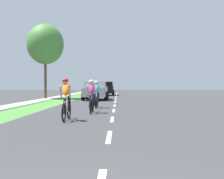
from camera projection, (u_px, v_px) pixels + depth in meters
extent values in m
plane|color=#38383A|center=(115.00, 102.00, 21.93)|extent=(120.00, 120.00, 0.00)
cube|color=#478438|center=(54.00, 102.00, 22.03)|extent=(2.03, 70.00, 0.01)
cube|color=#9E998E|center=(32.00, 102.00, 22.07)|extent=(1.36, 70.00, 0.10)
cube|color=white|center=(109.00, 137.00, 7.27)|extent=(0.12, 1.80, 0.01)
cube|color=white|center=(112.00, 119.00, 11.00)|extent=(0.12, 1.80, 0.01)
cube|color=white|center=(114.00, 111.00, 14.73)|extent=(0.12, 1.80, 0.01)
cube|color=white|center=(115.00, 106.00, 18.46)|extent=(0.12, 1.80, 0.01)
cube|color=white|center=(115.00, 102.00, 22.19)|extent=(0.12, 1.80, 0.01)
cube|color=white|center=(116.00, 100.00, 25.93)|extent=(0.12, 1.80, 0.01)
cube|color=white|center=(116.00, 98.00, 29.66)|extent=(0.12, 1.80, 0.01)
cube|color=white|center=(116.00, 97.00, 33.39)|extent=(0.12, 1.80, 0.01)
cube|color=white|center=(116.00, 95.00, 37.12)|extent=(0.12, 1.80, 0.01)
cube|color=white|center=(117.00, 94.00, 40.85)|extent=(0.12, 1.80, 0.01)
cube|color=white|center=(117.00, 94.00, 44.59)|extent=(0.12, 1.80, 0.01)
cube|color=white|center=(117.00, 93.00, 48.32)|extent=(0.12, 1.80, 0.01)
cube|color=white|center=(117.00, 93.00, 52.05)|extent=(0.12, 1.80, 0.01)
torus|color=black|center=(69.00, 110.00, 11.20)|extent=(0.06, 0.68, 0.68)
torus|color=black|center=(64.00, 113.00, 10.16)|extent=(0.06, 0.68, 0.68)
cylinder|color=silver|center=(66.00, 107.00, 10.57)|extent=(0.04, 0.59, 0.43)
cylinder|color=silver|center=(67.00, 104.00, 10.85)|extent=(0.04, 0.04, 0.55)
cylinder|color=silver|center=(66.00, 98.00, 10.62)|extent=(0.03, 0.55, 0.03)
cylinder|color=black|center=(64.00, 98.00, 10.17)|extent=(0.42, 0.02, 0.02)
ellipsoid|color=orange|center=(67.00, 89.00, 10.68)|extent=(0.30, 0.54, 0.63)
sphere|color=tan|center=(65.00, 83.00, 10.40)|extent=(0.20, 0.20, 0.20)
ellipsoid|color=red|center=(65.00, 80.00, 10.40)|extent=(0.24, 0.28, 0.16)
cylinder|color=tan|center=(61.00, 91.00, 10.41)|extent=(0.07, 0.26, 0.45)
cylinder|color=tan|center=(70.00, 91.00, 10.40)|extent=(0.07, 0.26, 0.45)
cylinder|color=black|center=(64.00, 106.00, 10.78)|extent=(0.10, 0.30, 0.60)
cylinder|color=black|center=(69.00, 104.00, 10.72)|extent=(0.10, 0.25, 0.61)
torus|color=black|center=(93.00, 105.00, 14.11)|extent=(0.06, 0.68, 0.68)
torus|color=black|center=(91.00, 107.00, 13.07)|extent=(0.06, 0.68, 0.68)
cylinder|color=#23389E|center=(92.00, 102.00, 13.49)|extent=(0.04, 0.59, 0.43)
cylinder|color=#23389E|center=(92.00, 100.00, 13.77)|extent=(0.04, 0.04, 0.55)
cylinder|color=#23389E|center=(92.00, 95.00, 13.54)|extent=(0.03, 0.55, 0.03)
cylinder|color=black|center=(91.00, 95.00, 13.09)|extent=(0.42, 0.02, 0.02)
ellipsoid|color=#CC2D8C|center=(92.00, 88.00, 13.60)|extent=(0.30, 0.54, 0.63)
sphere|color=tan|center=(91.00, 83.00, 13.32)|extent=(0.20, 0.20, 0.20)
ellipsoid|color=white|center=(91.00, 81.00, 13.32)|extent=(0.24, 0.28, 0.16)
cylinder|color=tan|center=(88.00, 90.00, 13.33)|extent=(0.07, 0.26, 0.45)
cylinder|color=tan|center=(95.00, 90.00, 13.32)|extent=(0.07, 0.26, 0.45)
cylinder|color=black|center=(90.00, 102.00, 13.69)|extent=(0.10, 0.30, 0.60)
cylinder|color=black|center=(94.00, 100.00, 13.64)|extent=(0.10, 0.25, 0.61)
torus|color=black|center=(97.00, 101.00, 17.20)|extent=(0.06, 0.68, 0.68)
torus|color=black|center=(96.00, 102.00, 16.16)|extent=(0.06, 0.68, 0.68)
cylinder|color=silver|center=(96.00, 99.00, 16.58)|extent=(0.04, 0.59, 0.43)
cylinder|color=silver|center=(97.00, 97.00, 16.86)|extent=(0.04, 0.04, 0.55)
cylinder|color=silver|center=(97.00, 93.00, 16.62)|extent=(0.03, 0.55, 0.03)
cylinder|color=black|center=(96.00, 93.00, 16.17)|extent=(0.42, 0.02, 0.02)
ellipsoid|color=#26A5CC|center=(97.00, 88.00, 16.69)|extent=(0.30, 0.54, 0.63)
sphere|color=tan|center=(96.00, 84.00, 16.40)|extent=(0.20, 0.20, 0.20)
ellipsoid|color=white|center=(96.00, 82.00, 16.40)|extent=(0.24, 0.28, 0.16)
cylinder|color=tan|center=(93.00, 89.00, 16.41)|extent=(0.07, 0.26, 0.45)
cylinder|color=tan|center=(99.00, 89.00, 16.41)|extent=(0.07, 0.26, 0.45)
cylinder|color=black|center=(95.00, 99.00, 16.78)|extent=(0.10, 0.30, 0.60)
cylinder|color=black|center=(98.00, 97.00, 16.72)|extent=(0.10, 0.25, 0.61)
cube|color=#A5A8AD|center=(96.00, 92.00, 25.96)|extent=(1.96, 5.10, 0.76)
cube|color=#A5A8AD|center=(95.00, 85.00, 25.19)|extent=(1.80, 1.78, 0.64)
cube|color=#1E2833|center=(95.00, 86.00, 24.48)|extent=(1.67, 0.08, 0.52)
cube|color=#A5A8AD|center=(87.00, 88.00, 27.00)|extent=(0.08, 2.80, 0.40)
cube|color=#A5A8AD|center=(106.00, 88.00, 26.96)|extent=(0.08, 2.80, 0.40)
cube|color=#A5A8AD|center=(98.00, 88.00, 28.47)|extent=(1.80, 0.08, 0.40)
cylinder|color=black|center=(83.00, 96.00, 24.46)|extent=(0.26, 0.76, 0.76)
cylinder|color=black|center=(106.00, 96.00, 24.42)|extent=(0.26, 0.76, 0.76)
cylinder|color=black|center=(87.00, 95.00, 27.52)|extent=(0.26, 0.76, 0.76)
cylinder|color=black|center=(107.00, 95.00, 27.48)|extent=(0.26, 0.76, 0.76)
cube|color=black|center=(106.00, 89.00, 37.15)|extent=(1.90, 4.70, 1.00)
cube|color=black|center=(106.00, 84.00, 37.34)|extent=(1.71, 2.91, 0.52)
cube|color=#1E2833|center=(106.00, 85.00, 36.08)|extent=(1.56, 0.08, 0.44)
cylinder|color=black|center=(98.00, 93.00, 35.77)|extent=(0.25, 0.72, 0.72)
cylinder|color=black|center=(113.00, 93.00, 35.72)|extent=(0.25, 0.72, 0.72)
cylinder|color=black|center=(99.00, 92.00, 38.59)|extent=(0.25, 0.72, 0.72)
cylinder|color=black|center=(113.00, 92.00, 38.54)|extent=(0.25, 0.72, 0.72)
cylinder|color=brown|center=(45.00, 79.00, 27.87)|extent=(0.24, 0.24, 3.92)
ellipsoid|color=#478438|center=(45.00, 44.00, 27.82)|extent=(3.58, 3.58, 3.94)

